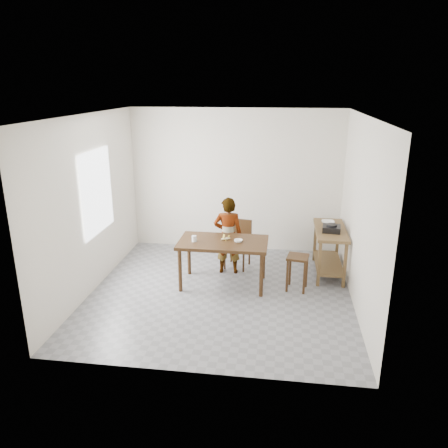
# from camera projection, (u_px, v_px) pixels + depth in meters

# --- Properties ---
(floor) EXTENTS (4.00, 4.00, 0.04)m
(floor) POSITION_uv_depth(u_px,v_px,m) (221.00, 294.00, 6.82)
(floor) COLOR slate
(floor) RESTS_ON ground
(ceiling) EXTENTS (4.00, 4.00, 0.04)m
(ceiling) POSITION_uv_depth(u_px,v_px,m) (220.00, 114.00, 5.98)
(ceiling) COLOR white
(ceiling) RESTS_ON wall_back
(wall_back) EXTENTS (4.00, 0.04, 2.70)m
(wall_back) POSITION_uv_depth(u_px,v_px,m) (236.00, 181.00, 8.30)
(wall_back) COLOR silver
(wall_back) RESTS_ON ground
(wall_front) EXTENTS (4.00, 0.04, 2.70)m
(wall_front) POSITION_uv_depth(u_px,v_px,m) (192.00, 263.00, 4.50)
(wall_front) COLOR silver
(wall_front) RESTS_ON ground
(wall_left) EXTENTS (0.04, 4.00, 2.70)m
(wall_left) POSITION_uv_depth(u_px,v_px,m) (90.00, 205.00, 6.66)
(wall_left) COLOR silver
(wall_left) RESTS_ON ground
(wall_right) EXTENTS (0.04, 4.00, 2.70)m
(wall_right) POSITION_uv_depth(u_px,v_px,m) (362.00, 215.00, 6.14)
(wall_right) COLOR silver
(wall_right) RESTS_ON ground
(window_pane) EXTENTS (0.02, 1.10, 1.30)m
(window_pane) POSITION_uv_depth(u_px,v_px,m) (97.00, 192.00, 6.80)
(window_pane) COLOR white
(window_pane) RESTS_ON wall_left
(dining_table) EXTENTS (1.40, 0.80, 0.75)m
(dining_table) POSITION_uv_depth(u_px,v_px,m) (223.00, 263.00, 6.98)
(dining_table) COLOR #36210F
(dining_table) RESTS_ON floor
(prep_counter) EXTENTS (0.50, 1.20, 0.80)m
(prep_counter) POSITION_uv_depth(u_px,v_px,m) (329.00, 251.00, 7.41)
(prep_counter) COLOR brown
(prep_counter) RESTS_ON floor
(child) EXTENTS (0.51, 0.36, 1.33)m
(child) POSITION_uv_depth(u_px,v_px,m) (228.00, 236.00, 7.37)
(child) COLOR white
(child) RESTS_ON floor
(dining_chair) EXTENTS (0.48, 0.48, 0.83)m
(dining_chair) POSITION_uv_depth(u_px,v_px,m) (237.00, 245.00, 7.66)
(dining_chair) COLOR #36210F
(dining_chair) RESTS_ON floor
(stool) EXTENTS (0.37, 0.37, 0.57)m
(stool) POSITION_uv_depth(u_px,v_px,m) (297.00, 273.00, 6.85)
(stool) COLOR #36210F
(stool) RESTS_ON floor
(glass_tumbler) EXTENTS (0.09, 0.09, 0.10)m
(glass_tumbler) POSITION_uv_depth(u_px,v_px,m) (194.00, 239.00, 6.83)
(glass_tumbler) COLOR white
(glass_tumbler) RESTS_ON dining_table
(small_bowl) EXTENTS (0.15, 0.15, 0.04)m
(small_bowl) POSITION_uv_depth(u_px,v_px,m) (238.00, 241.00, 6.81)
(small_bowl) COLOR white
(small_bowl) RESTS_ON dining_table
(banana) EXTENTS (0.19, 0.16, 0.06)m
(banana) POSITION_uv_depth(u_px,v_px,m) (226.00, 238.00, 6.90)
(banana) COLOR #D6C24E
(banana) RESTS_ON dining_table
(serving_bowl) EXTENTS (0.22, 0.22, 0.06)m
(serving_bowl) POSITION_uv_depth(u_px,v_px,m) (328.00, 223.00, 7.53)
(serving_bowl) COLOR white
(serving_bowl) RESTS_ON prep_counter
(gas_burner) EXTENTS (0.32, 0.32, 0.10)m
(gas_burner) POSITION_uv_depth(u_px,v_px,m) (332.00, 229.00, 7.15)
(gas_burner) COLOR black
(gas_burner) RESTS_ON prep_counter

